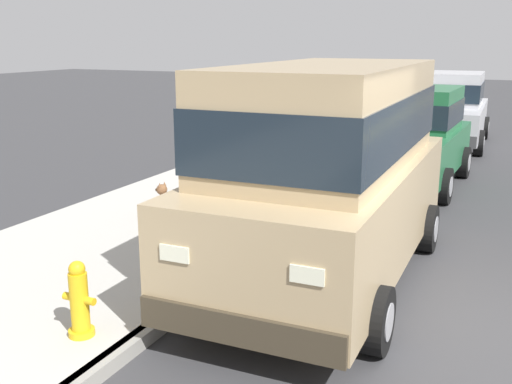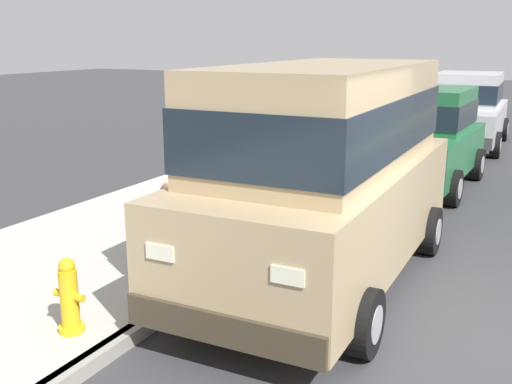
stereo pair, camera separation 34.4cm
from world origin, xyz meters
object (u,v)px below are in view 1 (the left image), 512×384
at_px(dog_brown, 172,197).
at_px(car_tan_van, 329,165).
at_px(car_silver_sedan, 449,108).
at_px(car_green_hatchback, 412,135).
at_px(fire_hydrant, 79,301).

bearing_deg(dog_brown, car_tan_van, -21.53).
bearing_deg(car_silver_sedan, car_green_hatchback, -90.22).
xyz_separation_m(car_silver_sedan, fire_hydrant, (-1.51, -12.94, -0.51)).
distance_m(car_green_hatchback, dog_brown, 5.11).
bearing_deg(car_green_hatchback, fire_hydrant, -100.68).
relative_size(car_tan_van, dog_brown, 6.65).
bearing_deg(car_tan_van, car_green_hatchback, 90.22).
bearing_deg(fire_hydrant, dog_brown, 110.07).
distance_m(car_green_hatchback, car_silver_sedan, 5.05).
xyz_separation_m(car_tan_van, car_silver_sedan, (-0.00, 10.39, -0.41)).
distance_m(car_tan_van, dog_brown, 3.21).
distance_m(car_green_hatchback, fire_hydrant, 8.04).
distance_m(dog_brown, fire_hydrant, 3.91).
relative_size(car_tan_van, fire_hydrant, 6.79).
distance_m(car_tan_van, fire_hydrant, 3.10).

